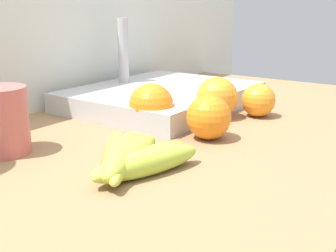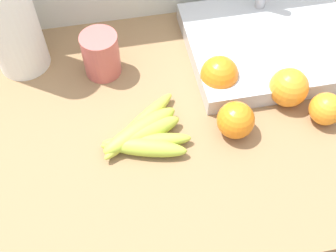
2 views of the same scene
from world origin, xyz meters
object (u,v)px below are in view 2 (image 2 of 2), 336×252
at_px(banana_bunch, 142,135).
at_px(mug, 101,55).
at_px(orange_back_left, 326,109).
at_px(paper_towel_roll, 6,11).
at_px(orange_front, 219,75).
at_px(orange_back_right, 289,88).
at_px(sink_basin, 273,43).
at_px(orange_far_right, 236,120).

bearing_deg(banana_bunch, mug, 105.49).
xyz_separation_m(banana_bunch, orange_back_left, (0.37, -0.02, 0.02)).
bearing_deg(banana_bunch, paper_towel_roll, 131.22).
distance_m(orange_front, mug, 0.26).
relative_size(orange_front, orange_back_left, 1.22).
bearing_deg(orange_back_right, orange_front, 155.08).
relative_size(banana_bunch, sink_basin, 0.47).
height_order(orange_front, paper_towel_roll, paper_towel_roll).
bearing_deg(orange_back_left, sink_basin, 99.16).
distance_m(orange_front, paper_towel_roll, 0.46).
bearing_deg(orange_back_left, orange_back_right, 132.43).
xyz_separation_m(orange_back_right, orange_back_left, (0.06, -0.06, -0.01)).
bearing_deg(orange_far_right, mug, 137.97).
bearing_deg(paper_towel_roll, orange_back_left, -25.00).
xyz_separation_m(orange_back_right, orange_front, (-0.13, 0.06, 0.00)).
relative_size(sink_basin, mug, 3.85).
height_order(orange_front, mug, mug).
distance_m(orange_far_right, orange_back_left, 0.19).
xyz_separation_m(paper_towel_roll, sink_basin, (0.57, -0.07, -0.13)).
height_order(orange_back_left, mug, mug).
distance_m(orange_back_left, paper_towel_roll, 0.68).
xyz_separation_m(orange_back_left, mug, (-0.43, 0.22, 0.02)).
height_order(orange_far_right, sink_basin, sink_basin).
height_order(orange_back_right, orange_far_right, orange_back_right).
xyz_separation_m(orange_front, mug, (-0.24, 0.10, 0.01)).
relative_size(orange_far_right, sink_basin, 0.19).
bearing_deg(orange_front, orange_back_right, -24.92).
height_order(banana_bunch, orange_back_right, orange_back_right).
bearing_deg(sink_basin, paper_towel_roll, 173.20).
bearing_deg(paper_towel_roll, banana_bunch, -48.78).
xyz_separation_m(orange_far_right, mug, (-0.24, 0.22, 0.01)).
height_order(orange_front, orange_back_left, orange_front).
distance_m(banana_bunch, orange_far_right, 0.19).
bearing_deg(orange_back_right, orange_far_right, -156.26).
bearing_deg(mug, orange_back_right, -23.29).
height_order(orange_back_left, sink_basin, sink_basin).
bearing_deg(orange_back_right, orange_back_left, -47.57).
bearing_deg(paper_towel_roll, sink_basin, -6.80).
bearing_deg(orange_back_left, banana_bunch, 177.24).
bearing_deg(banana_bunch, orange_back_left, -2.76).
relative_size(banana_bunch, orange_back_right, 2.26).
bearing_deg(mug, orange_back_left, -27.42).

